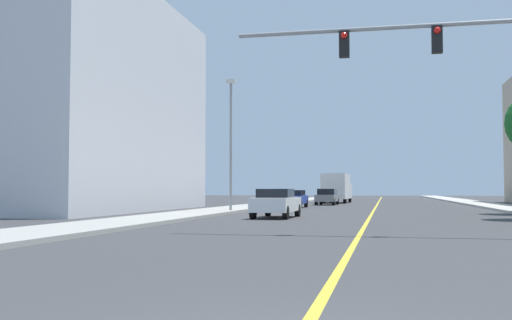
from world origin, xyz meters
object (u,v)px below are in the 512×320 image
Objects in this scene: traffic_signal_mast at (508,63)px; car_blue at (292,198)px; car_white at (276,203)px; delivery_truck at (337,187)px; street_lamp at (231,138)px; car_gray at (327,197)px.

car_blue is at bearing 111.79° from traffic_signal_mast.
car_white is 33.78m from delivery_truck.
car_white is at bearing -56.61° from street_lamp.
car_gray is at bearing 78.80° from street_lamp.
street_lamp is 1.96× the size of car_blue.
car_gray is (0.06, 25.42, 0.02)m from car_white.
car_gray is at bearing 91.42° from car_white.
car_gray is 9.15m from car_blue.
car_white is at bearing -88.39° from car_gray.
car_blue is at bearing -94.41° from delivery_truck.
car_blue is (-1.81, -8.97, -0.05)m from car_gray.
street_lamp is at bearing -96.11° from delivery_truck.
street_lamp is at bearing 128.60° from traffic_signal_mast.
traffic_signal_mast is at bearing -74.33° from car_gray.
car_blue is at bearing -99.64° from car_gray.
delivery_truck is (2.02, 17.32, 0.90)m from car_blue.
street_lamp is 1.84× the size of car_gray.
street_lamp is 1.04× the size of delivery_truck.
car_blue is 17.46m from delivery_truck.
traffic_signal_mast is 2.83× the size of car_gray.
traffic_signal_mast is 44.84m from delivery_truck.
street_lamp is 11.49m from car_blue.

